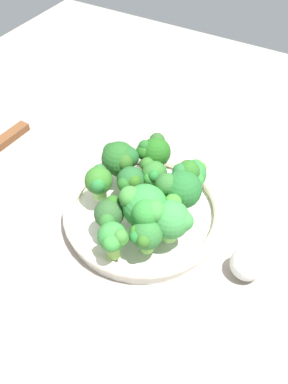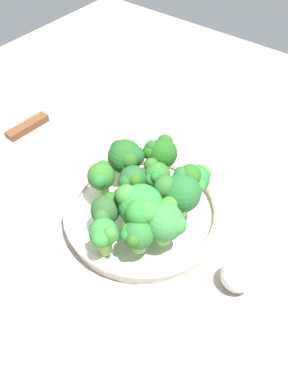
# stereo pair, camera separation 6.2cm
# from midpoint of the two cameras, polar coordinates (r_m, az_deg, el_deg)

# --- Properties ---
(ground_plane) EXTENTS (1.30, 1.30, 0.03)m
(ground_plane) POSITION_cam_midpoint_polar(r_m,az_deg,el_deg) (0.72, 2.33, -3.10)
(ground_plane) COLOR gray
(bowl) EXTENTS (0.26, 0.26, 0.03)m
(bowl) POSITION_cam_midpoint_polar(r_m,az_deg,el_deg) (0.68, 2.59, -2.85)
(bowl) COLOR silver
(bowl) RESTS_ON ground_plane
(broccoli_floret_0) EXTENTS (0.06, 0.06, 0.07)m
(broccoli_floret_0) POSITION_cam_midpoint_polar(r_m,az_deg,el_deg) (0.69, 0.07, 4.77)
(broccoli_floret_0) COLOR #86CF5D
(broccoli_floret_0) RESTS_ON bowl
(broccoli_floret_1) EXTENTS (0.07, 0.07, 0.08)m
(broccoli_floret_1) POSITION_cam_midpoint_polar(r_m,az_deg,el_deg) (0.63, 7.83, 0.23)
(broccoli_floret_1) COLOR #92D763
(broccoli_floret_1) RESTS_ON bowl
(broccoli_floret_2) EXTENTS (0.05, 0.04, 0.05)m
(broccoli_floret_2) POSITION_cam_midpoint_polar(r_m,az_deg,el_deg) (0.62, -2.48, -2.70)
(broccoli_floret_2) COLOR #75B555
(broccoli_floret_2) RESTS_ON bowl
(broccoli_floret_3) EXTENTS (0.05, 0.05, 0.06)m
(broccoli_floret_3) POSITION_cam_midpoint_polar(r_m,az_deg,el_deg) (0.67, 9.86, 1.54)
(broccoli_floret_3) COLOR #9ED76A
(broccoli_floret_3) RESTS_ON bowl
(broccoli_floret_4) EXTENTS (0.05, 0.05, 0.07)m
(broccoli_floret_4) POSITION_cam_midpoint_polar(r_m,az_deg,el_deg) (0.70, 4.84, 5.22)
(broccoli_floret_4) COLOR #7DBE4F
(broccoli_floret_4) RESTS_ON bowl
(broccoli_floret_5) EXTENTS (0.05, 0.05, 0.06)m
(broccoli_floret_5) POSITION_cam_midpoint_polar(r_m,az_deg,el_deg) (0.58, 2.07, -6.02)
(broccoli_floret_5) COLOR #84D058
(broccoli_floret_5) RESTS_ON bowl
(broccoli_floret_6) EXTENTS (0.05, 0.05, 0.06)m
(broccoli_floret_6) POSITION_cam_midpoint_polar(r_m,az_deg,el_deg) (0.67, 4.32, 2.22)
(broccoli_floret_6) COLOR #87C65C
(broccoli_floret_6) RESTS_ON bowl
(broccoli_floret_7) EXTENTS (0.06, 0.07, 0.07)m
(broccoli_floret_7) POSITION_cam_midpoint_polar(r_m,az_deg,el_deg) (0.59, 5.88, -4.13)
(broccoli_floret_7) COLOR #8FDA68
(broccoli_floret_7) RESTS_ON bowl
(broccoli_floret_8) EXTENTS (0.05, 0.05, 0.05)m
(broccoli_floret_8) POSITION_cam_midpoint_polar(r_m,az_deg,el_deg) (0.66, 1.08, 1.49)
(broccoli_floret_8) COLOR #87BE51
(broccoli_floret_8) RESTS_ON bowl
(broccoli_floret_9) EXTENTS (0.05, 0.04, 0.06)m
(broccoli_floret_9) POSITION_cam_midpoint_polar(r_m,az_deg,el_deg) (0.66, -3.25, 1.98)
(broccoli_floret_9) COLOR #7ABC53
(broccoli_floret_9) RESTS_ON bowl
(broccoli_floret_10) EXTENTS (0.07, 0.08, 0.08)m
(broccoli_floret_10) POSITION_cam_midpoint_polar(r_m,az_deg,el_deg) (0.60, 2.42, -2.25)
(broccoli_floret_10) COLOR #89B257
(broccoli_floret_10) RESTS_ON bowl
(broccoli_floret_11) EXTENTS (0.05, 0.05, 0.06)m
(broccoli_floret_11) POSITION_cam_midpoint_polar(r_m,az_deg,el_deg) (0.58, -2.40, -6.05)
(broccoli_floret_11) COLOR #87C14E
(broccoli_floret_11) RESTS_ON bowl
(knife) EXTENTS (0.27, 0.04, 0.01)m
(knife) POSITION_cam_midpoint_polar(r_m,az_deg,el_deg) (0.87, -16.16, 6.97)
(knife) COLOR silver
(knife) RESTS_ON ground_plane
(garlic_bulb) EXTENTS (0.05, 0.05, 0.05)m
(garlic_bulb) POSITION_cam_midpoint_polar(r_m,az_deg,el_deg) (0.62, 15.58, -11.16)
(garlic_bulb) COLOR white
(garlic_bulb) RESTS_ON ground_plane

